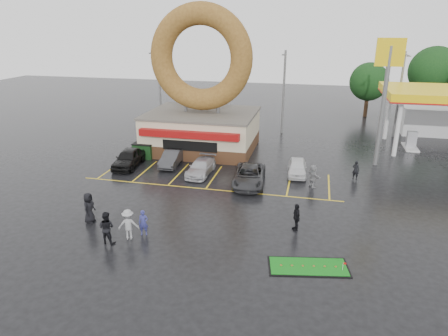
% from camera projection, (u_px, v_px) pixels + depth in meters
% --- Properties ---
extents(ground, '(120.00, 120.00, 0.00)m').
position_uv_depth(ground, '(192.00, 208.00, 26.74)').
color(ground, black).
rests_on(ground, ground).
extents(donut_shop, '(10.20, 8.70, 13.50)m').
position_uv_depth(donut_shop, '(202.00, 104.00, 37.72)').
color(donut_shop, '#472B19').
rests_on(donut_shop, ground).
extents(gas_station, '(12.30, 13.65, 5.90)m').
position_uv_depth(gas_station, '(442.00, 107.00, 40.38)').
color(gas_station, silver).
rests_on(gas_station, ground).
extents(shell_sign, '(2.20, 0.36, 10.60)m').
position_uv_depth(shell_sign, '(387.00, 79.00, 32.43)').
color(shell_sign, slate).
rests_on(shell_sign, ground).
extents(streetlight_left, '(0.40, 2.21, 9.00)m').
position_uv_depth(streetlight_left, '(159.00, 87.00, 45.46)').
color(streetlight_left, slate).
rests_on(streetlight_left, ground).
extents(streetlight_mid, '(0.40, 2.21, 9.00)m').
position_uv_depth(streetlight_mid, '(284.00, 90.00, 43.39)').
color(streetlight_mid, slate).
rests_on(streetlight_mid, ground).
extents(streetlight_right, '(0.40, 2.21, 9.00)m').
position_uv_depth(streetlight_right, '(400.00, 93.00, 41.76)').
color(streetlight_right, slate).
rests_on(streetlight_right, ground).
extents(tree_far_c, '(6.30, 6.30, 9.00)m').
position_uv_depth(tree_far_c, '(434.00, 71.00, 51.17)').
color(tree_far_c, '#332114').
rests_on(tree_far_c, ground).
extents(tree_far_d, '(4.90, 4.90, 7.00)m').
position_uv_depth(tree_far_d, '(369.00, 82.00, 51.49)').
color(tree_far_d, '#332114').
rests_on(tree_far_d, ground).
extents(car_black, '(2.18, 4.66, 1.54)m').
position_uv_depth(car_black, '(129.00, 158.00, 34.26)').
color(car_black, black).
rests_on(car_black, ground).
extents(car_dgrey, '(1.56, 4.02, 1.31)m').
position_uv_depth(car_dgrey, '(172.00, 158.00, 34.62)').
color(car_dgrey, '#303133').
rests_on(car_dgrey, ground).
extents(car_silver, '(1.85, 4.25, 1.22)m').
position_uv_depth(car_silver, '(201.00, 167.00, 32.56)').
color(car_silver, '#B1B0B6').
rests_on(car_silver, ground).
extents(car_grey, '(2.73, 5.19, 1.39)m').
position_uv_depth(car_grey, '(249.00, 176.00, 30.51)').
color(car_grey, '#2F3032').
rests_on(car_grey, ground).
extents(car_white, '(1.68, 3.79, 1.27)m').
position_uv_depth(car_white, '(297.00, 167.00, 32.47)').
color(car_white, silver).
rests_on(car_white, ground).
extents(person_blue, '(0.64, 0.50, 1.54)m').
position_uv_depth(person_blue, '(143.00, 223.00, 23.17)').
color(person_blue, navy).
rests_on(person_blue, ground).
extents(person_blackjkt, '(0.97, 0.78, 1.91)m').
position_uv_depth(person_blackjkt, '(107.00, 228.00, 22.24)').
color(person_blackjkt, black).
rests_on(person_blackjkt, ground).
extents(person_hoodie, '(1.34, 1.04, 1.82)m').
position_uv_depth(person_hoodie, '(128.00, 224.00, 22.68)').
color(person_hoodie, gray).
rests_on(person_hoodie, ground).
extents(person_bystander, '(0.63, 0.96, 1.95)m').
position_uv_depth(person_bystander, '(89.00, 208.00, 24.57)').
color(person_bystander, black).
rests_on(person_bystander, ground).
extents(person_cameraman, '(0.73, 1.07, 1.69)m').
position_uv_depth(person_cameraman, '(296.00, 217.00, 23.69)').
color(person_cameraman, black).
rests_on(person_cameraman, ground).
extents(person_walker_near, '(1.30, 1.66, 1.76)m').
position_uv_depth(person_walker_near, '(313.00, 176.00, 29.95)').
color(person_walker_near, gray).
rests_on(person_walker_near, ground).
extents(person_walker_far, '(0.66, 0.56, 1.53)m').
position_uv_depth(person_walker_far, '(356.00, 170.00, 31.50)').
color(person_walker_far, black).
rests_on(person_walker_far, ground).
extents(dumpster, '(1.83, 1.25, 1.30)m').
position_uv_depth(dumpster, '(144.00, 151.00, 36.61)').
color(dumpster, '#183F19').
rests_on(dumpster, ground).
extents(putting_green, '(4.29, 2.45, 0.51)m').
position_uv_depth(putting_green, '(308.00, 267.00, 20.29)').
color(putting_green, black).
rests_on(putting_green, ground).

